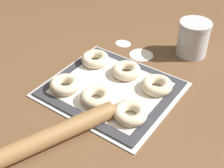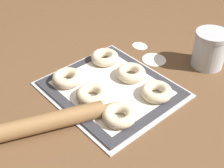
# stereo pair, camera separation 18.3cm
# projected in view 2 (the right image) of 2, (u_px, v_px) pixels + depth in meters

# --- Properties ---
(ground_plane) EXTENTS (2.80, 2.80, 0.00)m
(ground_plane) POSITION_uv_depth(u_px,v_px,m) (109.00, 91.00, 1.03)
(ground_plane) COLOR brown
(baking_tray) EXTENTS (0.41, 0.37, 0.01)m
(baking_tray) POSITION_uv_depth(u_px,v_px,m) (112.00, 90.00, 1.03)
(baking_tray) COLOR silver
(baking_tray) RESTS_ON ground_plane
(baking_mat) EXTENTS (0.39, 0.35, 0.00)m
(baking_mat) POSITION_uv_depth(u_px,v_px,m) (112.00, 88.00, 1.03)
(baking_mat) COLOR #333338
(baking_mat) RESTS_ON baking_tray
(bagel_front_left) EXTENTS (0.10, 0.10, 0.03)m
(bagel_front_left) POSITION_uv_depth(u_px,v_px,m) (67.00, 78.00, 1.04)
(bagel_front_left) COLOR beige
(bagel_front_left) RESTS_ON baking_mat
(bagel_front_center) EXTENTS (0.10, 0.10, 0.03)m
(bagel_front_center) POSITION_uv_depth(u_px,v_px,m) (91.00, 94.00, 0.98)
(bagel_front_center) COLOR beige
(bagel_front_center) RESTS_ON baking_mat
(bagel_front_right) EXTENTS (0.10, 0.10, 0.03)m
(bagel_front_right) POSITION_uv_depth(u_px,v_px,m) (119.00, 115.00, 0.91)
(bagel_front_right) COLOR beige
(bagel_front_right) RESTS_ON baking_mat
(bagel_back_left) EXTENTS (0.10, 0.10, 0.03)m
(bagel_back_left) POSITION_uv_depth(u_px,v_px,m) (105.00, 57.00, 1.14)
(bagel_back_left) COLOR beige
(bagel_back_left) RESTS_ON baking_mat
(bagel_back_center) EXTENTS (0.10, 0.10, 0.03)m
(bagel_back_center) POSITION_uv_depth(u_px,v_px,m) (130.00, 72.00, 1.07)
(bagel_back_center) COLOR beige
(bagel_back_center) RESTS_ON baking_mat
(bagel_back_right) EXTENTS (0.10, 0.10, 0.03)m
(bagel_back_right) POSITION_uv_depth(u_px,v_px,m) (156.00, 92.00, 0.99)
(bagel_back_right) COLOR beige
(bagel_back_right) RESTS_ON baking_mat
(flour_canister) EXTENTS (0.12, 0.12, 0.13)m
(flour_canister) POSITION_uv_depth(u_px,v_px,m) (210.00, 49.00, 1.11)
(flour_canister) COLOR silver
(flour_canister) RESTS_ON ground_plane
(rolling_pin) EXTENTS (0.19, 0.43, 0.05)m
(rolling_pin) POSITION_uv_depth(u_px,v_px,m) (44.00, 123.00, 0.88)
(rolling_pin) COLOR olive
(rolling_pin) RESTS_ON ground_plane
(flour_patch_near) EXTENTS (0.09, 0.09, 0.00)m
(flour_patch_near) POSITION_uv_depth(u_px,v_px,m) (154.00, 59.00, 1.18)
(flour_patch_near) COLOR white
(flour_patch_near) RESTS_ON ground_plane
(flour_patch_far) EXTENTS (0.07, 0.05, 0.00)m
(flour_patch_far) POSITION_uv_depth(u_px,v_px,m) (140.00, 46.00, 1.25)
(flour_patch_far) COLOR white
(flour_patch_far) RESTS_ON ground_plane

